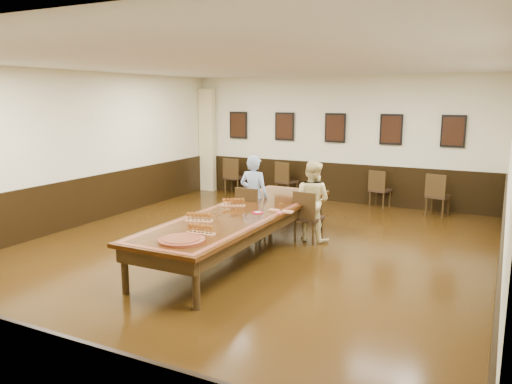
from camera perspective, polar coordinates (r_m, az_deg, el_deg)
The scene contains 24 objects.
floor at distance 8.71m, azimuth -1.50°, elevation -7.09°, with size 8.00×10.00×0.02m, color black.
ceiling at distance 8.31m, azimuth -1.61°, elevation 14.55°, with size 8.00×10.00×0.02m, color white.
wall_back at distance 12.96m, azimuth 9.10°, elevation 5.94°, with size 8.00×0.02×3.20m, color #F4F3CD.
wall_left at distance 10.84m, azimuth -20.60°, elevation 4.47°, with size 0.02×10.00×3.20m, color #F4F3CD.
wall_right at distance 7.37m, azimuth 27.06°, elevation 1.30°, with size 0.02×10.00×3.20m, color #F4F3CD.
chair_man at distance 9.59m, azimuth -0.52°, elevation -2.28°, with size 0.46×0.51×0.99m, color black, non-canonical shape.
chair_woman at distance 9.35m, azimuth 6.07°, elevation -2.76°, with size 0.45×0.49×0.97m, color black, non-canonical shape.
spare_chair_a at distance 13.86m, azimuth -2.47°, elevation 1.82°, with size 0.48×0.52×1.02m, color black, non-canonical shape.
spare_chair_b at distance 13.25m, azimuth 3.55°, elevation 1.35°, with size 0.46×0.51×0.99m, color black, non-canonical shape.
spare_chair_c at distance 12.53m, azimuth 14.02°, elevation 0.35°, with size 0.43×0.47×0.93m, color black, non-canonical shape.
spare_chair_d at distance 12.05m, azimuth 20.10°, elevation -0.29°, with size 0.46×0.50×0.97m, color black, non-canonical shape.
person_man at distance 9.62m, azimuth -0.24°, elevation -0.44°, with size 0.58×0.38×1.58m, color #4F83C5.
person_woman at distance 9.38m, azimuth 6.39°, elevation -1.02°, with size 0.75×0.58×1.51m, color #F7E49A.
pink_phone at distance 8.40m, azimuth 2.66°, elevation -2.35°, with size 0.07×0.14×0.01m, color #FA5375.
curtain at distance 14.40m, azimuth -5.58°, elevation 5.90°, with size 0.45×0.18×2.90m, color beige.
wainscoting at distance 8.57m, azimuth -1.51°, elevation -3.85°, with size 8.00×10.00×1.00m.
conference_table at distance 8.54m, azimuth -1.52°, elevation -3.12°, with size 1.40×5.00×0.76m.
posters at distance 12.87m, azimuth 9.04°, elevation 7.25°, with size 6.14×0.04×0.74m.
flight_a at distance 8.87m, azimuth -2.59°, elevation -1.21°, with size 0.42×0.32×0.16m.
flight_b at distance 8.45m, azimuth 2.87°, elevation -1.79°, with size 0.43×0.14×0.16m.
flight_c at distance 7.81m, azimuth -6.55°, elevation -2.91°, with size 0.44×0.25×0.16m.
flight_d at distance 7.11m, azimuth -6.33°, elevation -4.27°, with size 0.43×0.15×0.16m.
red_plate_grp at distance 8.36m, azimuth 0.20°, elevation -2.37°, with size 0.19×0.19×0.02m.
carved_platter at distance 6.80m, azimuth -8.50°, elevation -5.47°, with size 0.75×0.75×0.05m.
Camera 1 is at (3.95, -7.29, 2.66)m, focal length 35.00 mm.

